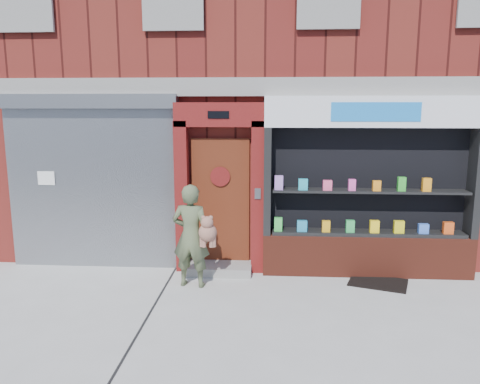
{
  "coord_description": "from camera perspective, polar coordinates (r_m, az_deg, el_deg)",
  "views": [
    {
      "loc": [
        0.09,
        -5.96,
        2.84
      ],
      "look_at": [
        -0.35,
        1.0,
        1.55
      ],
      "focal_mm": 35.0,
      "sensor_mm": 36.0,
      "label": 1
    }
  ],
  "objects": [
    {
      "name": "ground",
      "position": [
        6.6,
        2.59,
        -15.04
      ],
      "size": [
        80.0,
        80.0,
        0.0
      ],
      "primitive_type": "plane",
      "color": "#9E9E99",
      "rests_on": "ground"
    },
    {
      "name": "building",
      "position": [
        12.01,
        3.3,
        15.96
      ],
      "size": [
        12.0,
        8.16,
        8.0
      ],
      "color": "#5C1915",
      "rests_on": "ground"
    },
    {
      "name": "shutter_bay",
      "position": [
        8.54,
        -17.63,
        2.41
      ],
      "size": [
        3.1,
        0.3,
        3.04
      ],
      "color": "gray",
      "rests_on": "ground"
    },
    {
      "name": "red_door_bay",
      "position": [
        7.99,
        -2.47,
        0.46
      ],
      "size": [
        1.52,
        0.58,
        2.9
      ],
      "color": "#5C100F",
      "rests_on": "ground"
    },
    {
      "name": "pharmacy_bay",
      "position": [
        8.08,
        15.39,
        -0.4
      ],
      "size": [
        3.5,
        0.41,
        3.0
      ],
      "color": "maroon",
      "rests_on": "ground"
    },
    {
      "name": "woman",
      "position": [
        7.43,
        -5.83,
        -5.28
      ],
      "size": [
        0.75,
        0.48,
        1.65
      ],
      "color": "#505B3C",
      "rests_on": "ground"
    },
    {
      "name": "doormat",
      "position": [
        8.07,
        16.48,
        -10.53
      ],
      "size": [
        1.06,
        0.89,
        0.02
      ],
      "primitive_type": "cube",
      "rotation": [
        0.0,
        0.0,
        -0.33
      ],
      "color": "black",
      "rests_on": "ground"
    }
  ]
}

